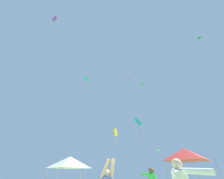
{
  "coord_description": "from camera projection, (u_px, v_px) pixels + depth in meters",
  "views": [
    {
      "loc": [
        0.34,
        -4.76,
        1.46
      ],
      "look_at": [
        1.27,
        13.41,
        13.22
      ],
      "focal_mm": 21.46,
      "sensor_mm": 36.0,
      "label": 1
    }
  ],
  "objects": [
    {
      "name": "kite_green_box",
      "position": [
        200.0,
        38.0,
        21.02
      ],
      "size": [
        0.46,
        0.74,
        1.5
      ],
      "color": "green"
    },
    {
      "name": "canopy_tent_white",
      "position": [
        69.0,
        162.0,
        11.04
      ],
      "size": [
        2.64,
        2.64,
        2.82
      ],
      "color": "#9E9EA3",
      "rests_on": "ground"
    },
    {
      "name": "kite_green_delta",
      "position": [
        158.0,
        150.0,
        31.95
      ],
      "size": [
        1.75,
        1.75,
        0.47
      ],
      "color": "green"
    },
    {
      "name": "canopy_tent_red",
      "position": [
        186.0,
        155.0,
        13.32
      ],
      "size": [
        3.55,
        3.55,
        3.8
      ],
      "color": "#9E9EA3",
      "rests_on": "ground"
    },
    {
      "name": "kite_cyan_box",
      "position": [
        138.0,
        123.0,
        16.34
      ],
      "size": [
        0.96,
        0.72,
        2.32
      ],
      "color": "#2DB7CC"
    },
    {
      "name": "kite_cyan_diamond",
      "position": [
        86.0,
        80.0,
        38.56
      ],
      "size": [
        1.48,
        1.47,
        2.94
      ],
      "color": "#2DB7CC"
    },
    {
      "name": "kite_purple_box",
      "position": [
        54.0,
        19.0,
        23.7
      ],
      "size": [
        1.09,
        0.92,
        2.23
      ],
      "color": "purple"
    },
    {
      "name": "kite_yellow_box",
      "position": [
        115.0,
        133.0,
        21.55
      ],
      "size": [
        0.77,
        0.87,
        2.65
      ],
      "color": "yellow"
    },
    {
      "name": "kite_magenta_delta",
      "position": [
        128.0,
        78.0,
        39.01
      ],
      "size": [
        1.2,
        1.25,
        1.97
      ],
      "color": "#D6389E"
    },
    {
      "name": "kite_green_diamond",
      "position": [
        142.0,
        84.0,
        28.24
      ],
      "size": [
        1.02,
        1.32,
        0.53
      ],
      "color": "green"
    }
  ]
}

